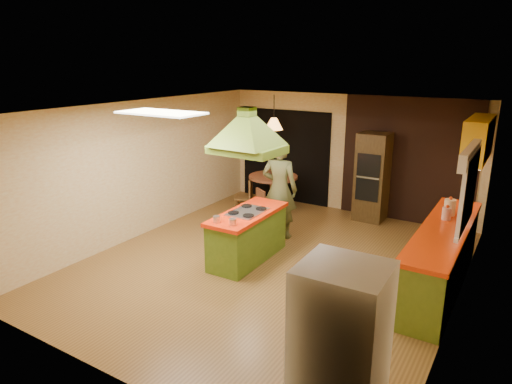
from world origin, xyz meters
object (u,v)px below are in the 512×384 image
Objects in this scene: man at (280,189)px; dining_table at (273,186)px; canister_large at (450,207)px; kitchen_island at (248,235)px; refrigerator at (339,359)px; wall_oven at (372,177)px.

man is 1.56m from dining_table.
man reaches higher than canister_large.
refrigerator is at bearing -47.10° from kitchen_island.
wall_oven is 2.47m from canister_large.
refrigerator is at bearing -92.30° from canister_large.
refrigerator is 6.80× the size of canister_large.
man is 2.15m from wall_oven.
man is 1.02× the size of wall_oven.
dining_table is (-3.57, 5.21, -0.28)m from refrigerator.
canister_large is at bearing -44.28° from wall_oven.
canister_large is at bearing 86.39° from refrigerator.
canister_large reaches higher than dining_table.
kitchen_island is 0.90× the size of man.
canister_large is at bearing 171.69° from man.
man is at bearing 123.30° from refrigerator.
kitchen_island is at bearing -156.28° from canister_large.
wall_oven is at bearing 104.01° from refrigerator.
dining_table is (-0.89, 2.42, 0.14)m from kitchen_island.
man is at bearing -178.37° from canister_large.
wall_oven reaches higher than kitchen_island.
man is at bearing 91.50° from kitchen_island.
kitchen_island is 3.16m from canister_large.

